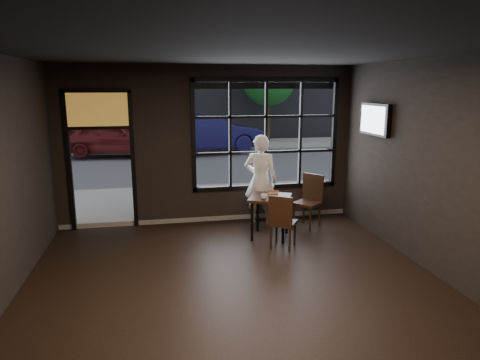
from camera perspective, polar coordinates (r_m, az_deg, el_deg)
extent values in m
cube|color=black|center=(5.88, 0.30, -15.93)|extent=(6.00, 7.00, 0.02)
cube|color=black|center=(5.19, 0.34, 17.15)|extent=(6.00, 7.00, 0.02)
cube|color=black|center=(6.58, 26.87, 0.72)|extent=(0.04, 7.00, 3.20)
cube|color=black|center=(8.91, 3.47, 6.07)|extent=(3.06, 0.12, 2.28)
cube|color=orange|center=(8.65, -18.44, 8.93)|extent=(1.20, 0.06, 0.70)
cube|color=#545456|center=(29.22, -9.07, 6.76)|extent=(60.00, 41.00, 0.04)
cube|color=#5B5956|center=(28.48, -9.54, 21.78)|extent=(28.00, 12.00, 15.00)
cube|color=black|center=(8.02, 4.01, -4.92)|extent=(0.96, 0.96, 0.79)
cube|color=black|center=(7.51, 5.78, -5.45)|extent=(0.58, 0.58, 0.97)
cube|color=black|center=(8.64, 8.96, -2.85)|extent=(0.65, 0.65, 1.06)
imported|color=white|center=(8.62, 2.76, -0.03)|extent=(0.80, 0.69, 1.85)
imported|color=silver|center=(7.71, 3.23, -2.22)|extent=(0.17, 0.17, 0.10)
cube|color=black|center=(8.31, 17.54, 7.71)|extent=(0.11, 1.00, 0.58)
imported|color=#13113D|center=(17.87, -4.43, 6.23)|extent=(4.89, 2.51, 1.54)
imported|color=#561212|center=(17.73, -16.49, 5.48)|extent=(4.28, 2.15, 1.40)
cylinder|color=#332114|center=(20.72, -17.07, 7.44)|extent=(0.21, 0.21, 2.36)
sphere|color=#195A1E|center=(20.66, -17.42, 12.77)|extent=(2.58, 2.58, 2.58)
cylinder|color=#332114|center=(21.27, 3.76, 8.06)|extent=(0.21, 0.21, 2.36)
sphere|color=#1F741D|center=(21.21, 3.84, 13.25)|extent=(2.57, 2.57, 2.57)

